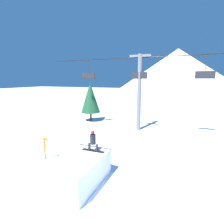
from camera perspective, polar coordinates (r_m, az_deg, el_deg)
The scene contains 7 objects.
ground_plane at distance 10.15m, azimuth -5.73°, elevation -25.32°, with size 220.00×220.00×0.00m, color white.
mountain_ridge at distance 91.98m, azimuth 20.49°, elevation 12.56°, with size 60.04×60.04×20.35m.
snow_ramp at distance 10.71m, azimuth -10.61°, elevation -18.36°, with size 2.32×3.79×1.58m.
snowboarder at distance 10.91m, azimuth -6.25°, elevation -9.40°, with size 1.51×0.34×1.31m.
chairlift at distance 20.52m, azimuth 8.91°, elevation 8.28°, with size 23.32×0.47×8.75m.
pine_tree_near at distance 25.24m, azimuth -7.07°, elevation 4.71°, with size 2.73×2.73×5.55m.
trail_marker at distance 14.24m, azimuth -21.13°, elevation -10.83°, with size 0.41×0.10×1.72m.
Camera 1 is at (3.97, -7.21, 5.94)m, focal length 28.00 mm.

